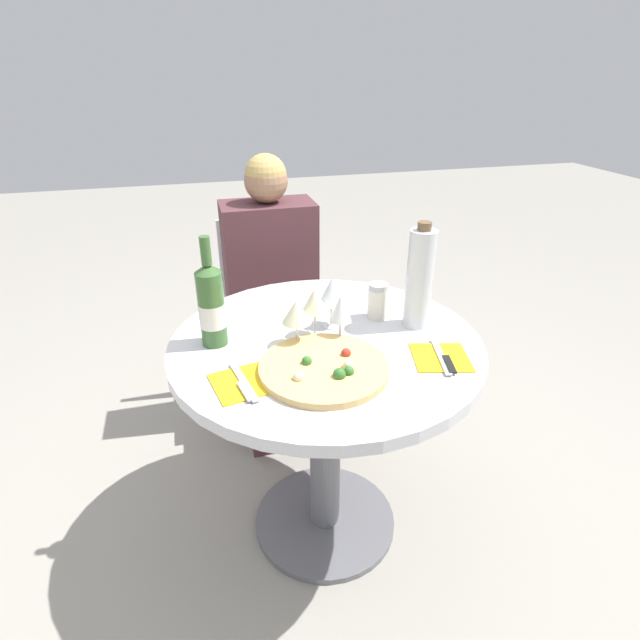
# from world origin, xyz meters

# --- Properties ---
(ground_plane) EXTENTS (12.00, 12.00, 0.00)m
(ground_plane) POSITION_xyz_m (0.00, 0.00, 0.00)
(ground_plane) COLOR gray
(ground_plane) RESTS_ON ground
(dining_table) EXTENTS (0.91, 0.91, 0.76)m
(dining_table) POSITION_xyz_m (0.00, 0.00, 0.58)
(dining_table) COLOR slate
(dining_table) RESTS_ON ground_plane
(chair_behind_diner) EXTENTS (0.39, 0.39, 0.88)m
(chair_behind_diner) POSITION_xyz_m (-0.04, 0.79, 0.44)
(chair_behind_diner) COLOR silver
(chair_behind_diner) RESTS_ON ground_plane
(seated_diner) EXTENTS (0.37, 0.43, 1.18)m
(seated_diner) POSITION_xyz_m (-0.04, 0.64, 0.52)
(seated_diner) COLOR #512D33
(seated_diner) RESTS_ON ground_plane
(pizza_large) EXTENTS (0.34, 0.34, 0.04)m
(pizza_large) POSITION_xyz_m (-0.05, -0.16, 0.77)
(pizza_large) COLOR #DBB26B
(pizza_large) RESTS_ON dining_table
(wine_bottle) EXTENTS (0.08, 0.08, 0.32)m
(wine_bottle) POSITION_xyz_m (-0.31, 0.07, 0.88)
(wine_bottle) COLOR #38602D
(wine_bottle) RESTS_ON dining_table
(tall_carafe) EXTENTS (0.08, 0.08, 0.32)m
(tall_carafe) POSITION_xyz_m (0.29, 0.02, 0.91)
(tall_carafe) COLOR silver
(tall_carafe) RESTS_ON dining_table
(sugar_shaker) EXTENTS (0.06, 0.06, 0.11)m
(sugar_shaker) POSITION_xyz_m (0.20, 0.10, 0.81)
(sugar_shaker) COLOR silver
(sugar_shaker) RESTS_ON dining_table
(wine_glass_center) EXTENTS (0.07, 0.07, 0.15)m
(wine_glass_center) POSITION_xyz_m (-0.02, 0.04, 0.87)
(wine_glass_center) COLOR silver
(wine_glass_center) RESTS_ON dining_table
(wine_glass_back_right) EXTENTS (0.08, 0.08, 0.16)m
(wine_glass_back_right) POSITION_xyz_m (0.04, 0.08, 0.87)
(wine_glass_back_right) COLOR silver
(wine_glass_back_right) RESTS_ON dining_table
(wine_glass_front_right) EXTENTS (0.07, 0.07, 0.14)m
(wine_glass_front_right) POSITION_xyz_m (0.04, -0.01, 0.85)
(wine_glass_front_right) COLOR silver
(wine_glass_front_right) RESTS_ON dining_table
(wine_glass_front_left) EXTENTS (0.08, 0.08, 0.14)m
(wine_glass_front_left) POSITION_xyz_m (-0.09, -0.01, 0.86)
(wine_glass_front_left) COLOR silver
(wine_glass_front_left) RESTS_ON dining_table
(place_setting_left) EXTENTS (0.18, 0.19, 0.01)m
(place_setting_left) POSITION_xyz_m (-0.26, -0.16, 0.76)
(place_setting_left) COLOR gold
(place_setting_left) RESTS_ON dining_table
(place_setting_right) EXTENTS (0.18, 0.19, 0.01)m
(place_setting_right) POSITION_xyz_m (0.28, -0.18, 0.76)
(place_setting_right) COLOR gold
(place_setting_right) RESTS_ON dining_table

